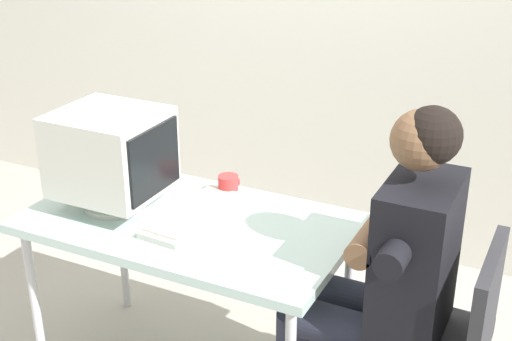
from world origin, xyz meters
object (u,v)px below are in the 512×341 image
object	(u,v)px
desk	(189,232)
keyboard	(195,214)
person_seated	(384,270)
desk_mug	(229,185)
crt_monitor	(111,154)
office_chair	(433,337)

from	to	relation	value
desk	keyboard	bearing A→B (deg)	49.80
person_seated	desk_mug	distance (m)	0.75
keyboard	desk_mug	world-z (taller)	desk_mug
keyboard	person_seated	distance (m)	0.73
crt_monitor	desk_mug	xyz separation A→B (m)	(0.34, 0.29, -0.18)
desk	person_seated	world-z (taller)	person_seated
keyboard	person_seated	bearing A→B (deg)	-0.28
keyboard	office_chair	bearing A→B (deg)	-0.22
desk	person_seated	bearing A→B (deg)	1.18
crt_monitor	keyboard	world-z (taller)	crt_monitor
desk_mug	person_seated	bearing A→B (deg)	-18.50
office_chair	person_seated	world-z (taller)	person_seated
crt_monitor	office_chair	bearing A→B (deg)	2.39
keyboard	office_chair	world-z (taller)	office_chair
crt_monitor	desk	bearing A→B (deg)	6.81
desk	crt_monitor	bearing A→B (deg)	-173.19
desk	desk_mug	size ratio (longest dim) A/B	13.14
keyboard	desk_mug	size ratio (longest dim) A/B	5.27
desk	crt_monitor	world-z (taller)	crt_monitor
office_chair	person_seated	xyz separation A→B (m)	(-0.18, 0.00, 0.21)
crt_monitor	person_seated	distance (m)	1.08
person_seated	crt_monitor	bearing A→B (deg)	-177.19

